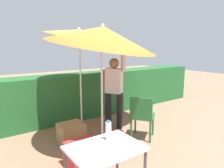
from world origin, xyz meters
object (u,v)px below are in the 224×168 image
at_px(person_vendor, 114,88).
at_px(chair_plastic, 142,115).
at_px(umbrella_orange, 122,47).
at_px(cooler_box, 83,155).
at_px(umbrella_rainbow, 79,36).
at_px(folding_table, 105,155).
at_px(crate_cardboard, 71,133).
at_px(bottle_water, 108,131).
at_px(umbrella_yellow, 102,36).

distance_m(person_vendor, chair_plastic, 0.94).
height_order(umbrella_orange, person_vendor, umbrella_orange).
bearing_deg(cooler_box, umbrella_rainbow, 63.97).
xyz_separation_m(umbrella_orange, folding_table, (-1.76, -2.00, -1.17)).
distance_m(umbrella_rainbow, umbrella_orange, 0.99).
bearing_deg(crate_cardboard, bottle_water, -98.46).
relative_size(umbrella_orange, bottle_water, 8.66).
bearing_deg(umbrella_yellow, folding_table, -121.50).
relative_size(umbrella_orange, cooler_box, 4.19).
bearing_deg(umbrella_yellow, umbrella_rainbow, 86.93).
height_order(chair_plastic, cooler_box, chair_plastic).
distance_m(chair_plastic, cooler_box, 1.47).
height_order(person_vendor, cooler_box, person_vendor).
height_order(umbrella_orange, folding_table, umbrella_orange).
xyz_separation_m(folding_table, bottle_water, (0.12, 0.12, 0.21)).
relative_size(person_vendor, chair_plastic, 2.11).
relative_size(crate_cardboard, bottle_water, 1.96).
height_order(umbrella_rainbow, umbrella_yellow, umbrella_rainbow).
xyz_separation_m(chair_plastic, cooler_box, (-1.42, -0.19, -0.32)).
bearing_deg(bottle_water, crate_cardboard, 81.54).
bearing_deg(person_vendor, umbrella_rainbow, 155.55).
bearing_deg(umbrella_orange, folding_table, -131.36).
height_order(umbrella_orange, chair_plastic, umbrella_orange).
distance_m(person_vendor, crate_cardboard, 1.37).
bearing_deg(chair_plastic, umbrella_rainbow, 124.21).
relative_size(person_vendor, bottle_water, 7.83).
xyz_separation_m(chair_plastic, crate_cardboard, (-1.23, 0.67, -0.32)).
xyz_separation_m(umbrella_yellow, bottle_water, (-0.66, -1.15, -1.14)).
relative_size(umbrella_rainbow, umbrella_yellow, 1.02).
relative_size(umbrella_yellow, bottle_water, 10.05).
bearing_deg(crate_cardboard, umbrella_orange, 8.96).
bearing_deg(folding_table, umbrella_orange, 48.64).
bearing_deg(umbrella_orange, chair_plastic, -99.99).
height_order(umbrella_orange, bottle_water, umbrella_orange).
height_order(umbrella_rainbow, folding_table, umbrella_rainbow).
distance_m(umbrella_yellow, cooler_box, 1.96).
bearing_deg(cooler_box, umbrella_orange, 34.48).
height_order(person_vendor, crate_cardboard, person_vendor).
relative_size(cooler_box, folding_table, 0.62).
height_order(cooler_box, folding_table, folding_table).
distance_m(crate_cardboard, folding_table, 1.88).
bearing_deg(umbrella_orange, umbrella_yellow, -143.42).
bearing_deg(umbrella_yellow, crate_cardboard, 128.73).
relative_size(umbrella_rainbow, person_vendor, 1.31).
distance_m(umbrella_rainbow, crate_cardboard, 1.99).
bearing_deg(folding_table, umbrella_yellow, 58.50).
xyz_separation_m(umbrella_rainbow, cooler_box, (-0.65, -1.33, -1.88)).
height_order(umbrella_yellow, bottle_water, umbrella_yellow).
relative_size(umbrella_orange, folding_table, 2.60).
bearing_deg(umbrella_orange, person_vendor, -166.24).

